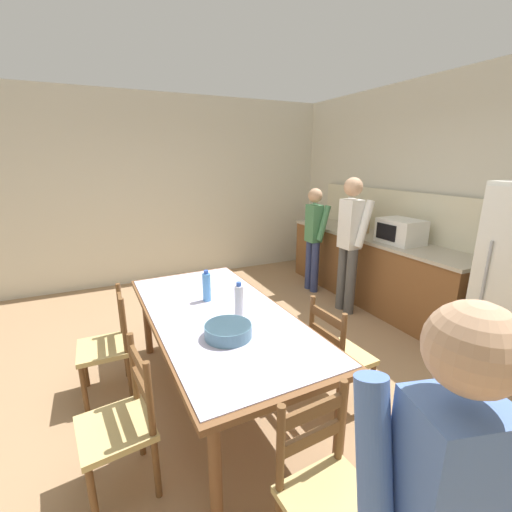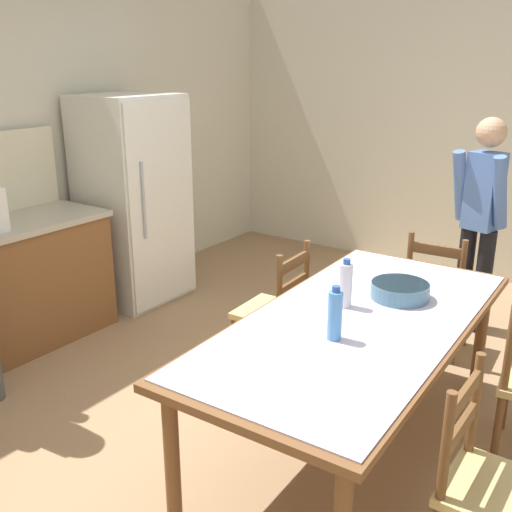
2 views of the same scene
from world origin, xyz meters
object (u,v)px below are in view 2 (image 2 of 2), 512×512
object	(u,v)px
dining_table	(357,331)
chair_side_near_left	(488,486)
person_by_table	(481,215)
refrigerator	(134,200)
bottle_near_centre	(335,315)
chair_side_far_right	(275,311)
serving_bowl	(400,289)
chair_head_end	(437,294)
bottle_off_centre	(346,285)

from	to	relation	value
dining_table	chair_side_near_left	distance (m)	0.98
chair_side_near_left	person_by_table	size ratio (longest dim) A/B	0.55
refrigerator	bottle_near_centre	distance (m)	2.83
chair_side_far_right	person_by_table	distance (m)	1.77
chair_side_near_left	person_by_table	bearing A→B (deg)	17.67
serving_bowl	chair_side_far_right	xyz separation A→B (m)	(0.08, 0.88, -0.39)
dining_table	bottle_near_centre	world-z (taller)	bottle_near_centre
dining_table	chair_head_end	distance (m)	1.41
serving_bowl	bottle_off_centre	bearing A→B (deg)	145.11
refrigerator	bottle_near_centre	bearing A→B (deg)	-114.32
chair_head_end	dining_table	bearing A→B (deg)	87.64
refrigerator	person_by_table	size ratio (longest dim) A/B	1.07
serving_bowl	chair_side_near_left	bearing A→B (deg)	-138.49
dining_table	chair_side_near_left	size ratio (longest dim) A/B	2.44
serving_bowl	chair_side_far_right	bearing A→B (deg)	84.66
bottle_off_centre	bottle_near_centre	bearing A→B (deg)	-159.77
chair_side_near_left	bottle_near_centre	bearing A→B (deg)	76.59
chair_side_far_right	person_by_table	world-z (taller)	person_by_table
chair_head_end	chair_side_near_left	world-z (taller)	same
chair_side_far_right	person_by_table	bearing A→B (deg)	146.38
person_by_table	chair_side_far_right	bearing A→B (deg)	-15.68
person_by_table	chair_head_end	bearing A→B (deg)	5.31
serving_bowl	chair_side_near_left	distance (m)	1.20
chair_head_end	chair_side_near_left	distance (m)	2.04
bottle_off_centre	chair_head_end	xyz separation A→B (m)	(1.28, -0.09, -0.46)
dining_table	bottle_off_centre	size ratio (longest dim) A/B	8.22
refrigerator	person_by_table	bearing A→B (deg)	-68.22
bottle_off_centre	chair_side_near_left	distance (m)	1.20
refrigerator	serving_bowl	world-z (taller)	refrigerator
refrigerator	serving_bowl	xyz separation A→B (m)	(-0.50, -2.63, -0.05)
bottle_near_centre	chair_head_end	world-z (taller)	bottle_near_centre
bottle_off_centre	person_by_table	distance (m)	1.84
bottle_near_centre	chair_head_end	distance (m)	1.72
chair_side_far_right	person_by_table	size ratio (longest dim) A/B	0.55
bottle_near_centre	chair_side_near_left	size ratio (longest dim) A/B	0.30
chair_side_far_right	chair_head_end	distance (m)	1.20
bottle_off_centre	chair_head_end	bearing A→B (deg)	-3.95
chair_head_end	serving_bowl	bearing A→B (deg)	91.98
bottle_near_centre	serving_bowl	size ratio (longest dim) A/B	0.84
dining_table	person_by_table	distance (m)	1.95
bottle_near_centre	chair_side_far_right	xyz separation A→B (m)	(0.74, 0.83, -0.46)
refrigerator	person_by_table	world-z (taller)	refrigerator
serving_bowl	chair_head_end	size ratio (longest dim) A/B	0.35
chair_side_far_right	chair_head_end	world-z (taller)	same
refrigerator	bottle_off_centre	xyz separation A→B (m)	(-0.78, -2.44, 0.02)
dining_table	chair_head_end	xyz separation A→B (m)	(1.39, 0.04, -0.26)
refrigerator	person_by_table	distance (m)	2.82
bottle_off_centre	chair_side_far_right	world-z (taller)	bottle_off_centre
serving_bowl	chair_side_near_left	world-z (taller)	chair_side_near_left
refrigerator	bottle_off_centre	bearing A→B (deg)	-107.86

